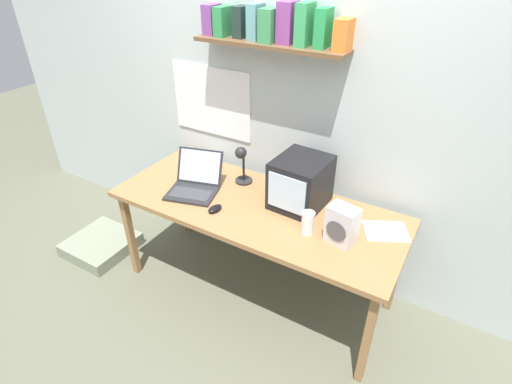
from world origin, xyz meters
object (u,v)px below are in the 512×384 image
(open_notebook, at_px, (386,231))
(laptop, at_px, (195,181))
(space_heater, at_px, (342,225))
(corner_desk, at_px, (256,212))
(loose_paper_near_laptop, at_px, (203,168))
(juice_glass, at_px, (308,224))
(computer_mouse, at_px, (215,209))
(crt_monitor, at_px, (301,183))
(desk_lamp, at_px, (242,162))
(floor_cushion, at_px, (101,244))

(open_notebook, bearing_deg, laptop, -171.28)
(open_notebook, bearing_deg, space_heater, -132.34)
(corner_desk, relative_size, loose_paper_near_laptop, 7.00)
(space_heater, bearing_deg, juice_glass, -160.43)
(laptop, relative_size, loose_paper_near_laptop, 1.54)
(computer_mouse, bearing_deg, crt_monitor, 38.93)
(juice_glass, distance_m, open_notebook, 0.47)
(laptop, height_order, computer_mouse, laptop)
(laptop, bearing_deg, space_heater, -17.54)
(corner_desk, xyz_separation_m, laptop, (-0.45, -0.04, 0.12))
(loose_paper_near_laptop, height_order, open_notebook, same)
(corner_desk, bearing_deg, laptop, -174.99)
(crt_monitor, xyz_separation_m, open_notebook, (0.56, -0.00, -0.16))
(crt_monitor, distance_m, open_notebook, 0.58)
(desk_lamp, bearing_deg, laptop, -148.82)
(crt_monitor, bearing_deg, laptop, -160.70)
(computer_mouse, bearing_deg, juice_glass, 8.72)
(desk_lamp, distance_m, juice_glass, 0.69)
(juice_glass, distance_m, space_heater, 0.20)
(laptop, bearing_deg, juice_glass, -19.54)
(laptop, distance_m, loose_paper_near_laptop, 0.31)
(floor_cushion, bearing_deg, crt_monitor, 15.51)
(corner_desk, height_order, crt_monitor, crt_monitor)
(floor_cushion, bearing_deg, juice_glass, 6.02)
(open_notebook, distance_m, floor_cushion, 2.27)
(juice_glass, xyz_separation_m, computer_mouse, (-0.59, -0.09, -0.05))
(space_heater, relative_size, floor_cushion, 0.46)
(space_heater, bearing_deg, floor_cushion, -161.58)
(computer_mouse, bearing_deg, floor_cushion, -175.39)
(laptop, relative_size, juice_glass, 2.94)
(computer_mouse, relative_size, loose_paper_near_laptop, 0.42)
(laptop, relative_size, space_heater, 1.84)
(juice_glass, relative_size, loose_paper_near_laptop, 0.52)
(corner_desk, bearing_deg, computer_mouse, -135.81)
(crt_monitor, bearing_deg, desk_lamp, -179.93)
(crt_monitor, distance_m, laptop, 0.72)
(computer_mouse, relative_size, open_notebook, 0.37)
(space_heater, distance_m, floor_cushion, 2.09)
(desk_lamp, bearing_deg, open_notebook, -13.82)
(space_heater, distance_m, loose_paper_near_laptop, 1.23)
(laptop, xyz_separation_m, computer_mouse, (0.26, -0.15, -0.04))
(crt_monitor, distance_m, juice_glass, 0.32)
(laptop, bearing_deg, crt_monitor, 0.03)
(open_notebook, xyz_separation_m, floor_cushion, (-2.12, -0.43, -0.69))
(corner_desk, distance_m, loose_paper_near_laptop, 0.64)
(corner_desk, relative_size, juice_glass, 13.40)
(juice_glass, height_order, space_heater, space_heater)
(corner_desk, distance_m, laptop, 0.47)
(crt_monitor, relative_size, juice_glass, 2.61)
(crt_monitor, height_order, desk_lamp, crt_monitor)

